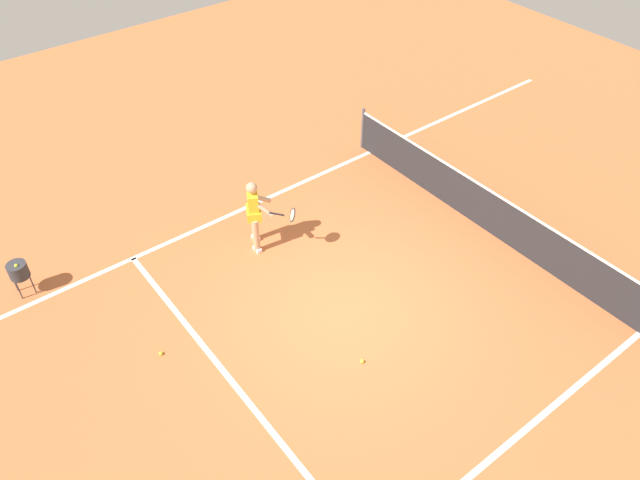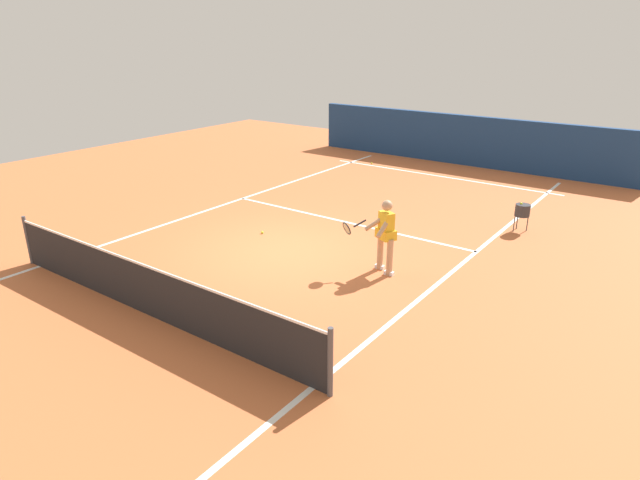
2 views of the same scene
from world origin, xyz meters
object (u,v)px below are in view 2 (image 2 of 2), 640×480
tennis_player (384,234)px  tennis_ball_far (372,163)px  tennis_ball_near (393,222)px  ball_hopper (522,210)px  tennis_ball_mid (262,232)px

tennis_player → tennis_ball_far: size_ratio=23.48×
tennis_ball_near → tennis_ball_far: size_ratio=1.00×
tennis_player → ball_hopper: size_ratio=2.09×
tennis_player → tennis_ball_mid: 3.66m
ball_hopper → tennis_ball_near: bearing=24.4°
tennis_ball_near → tennis_ball_mid: (2.22, 2.61, 0.00)m
tennis_player → ball_hopper: 4.46m
tennis_player → ball_hopper: (-1.55, -4.17, -0.30)m
tennis_ball_mid → ball_hopper: (-5.11, -3.92, 0.51)m
tennis_player → tennis_ball_far: tennis_player is taller
tennis_player → tennis_ball_mid: tennis_player is taller
tennis_player → ball_hopper: tennis_player is taller
tennis_ball_mid → ball_hopper: bearing=-142.5°
tennis_ball_near → tennis_ball_far: same height
tennis_ball_mid → tennis_ball_far: (1.71, -8.13, 0.00)m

